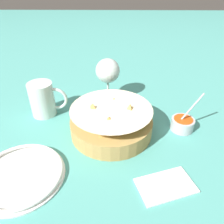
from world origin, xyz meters
The scene contains 7 objects.
ground_plane centered at (0.00, 0.00, 0.00)m, with size 4.00×4.00×0.00m, color teal.
food_basket centered at (-0.01, 0.00, 0.04)m, with size 0.22×0.22×0.09m.
sauce_cup centered at (0.19, 0.02, 0.02)m, with size 0.07×0.06×0.11m.
wine_glass centered at (-0.02, 0.18, 0.10)m, with size 0.08×0.08×0.14m.
beer_mug centered at (-0.21, 0.09, 0.05)m, with size 0.11×0.07×0.10m.
side_plate centered at (-0.20, -0.16, 0.01)m, with size 0.19×0.19×0.01m.
napkin centered at (0.11, -0.17, 0.00)m, with size 0.13×0.10×0.01m.
Camera 1 is at (-0.00, -0.46, 0.38)m, focal length 35.00 mm.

